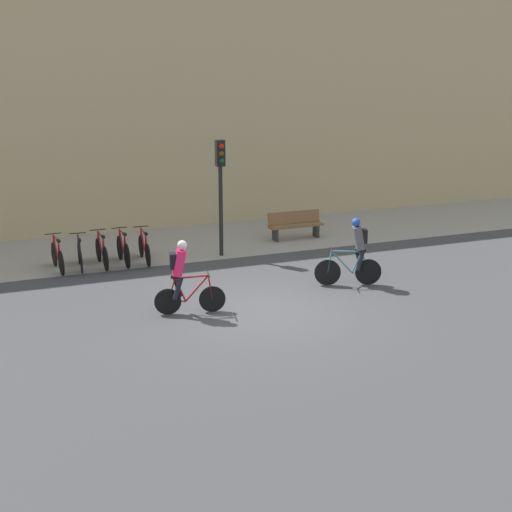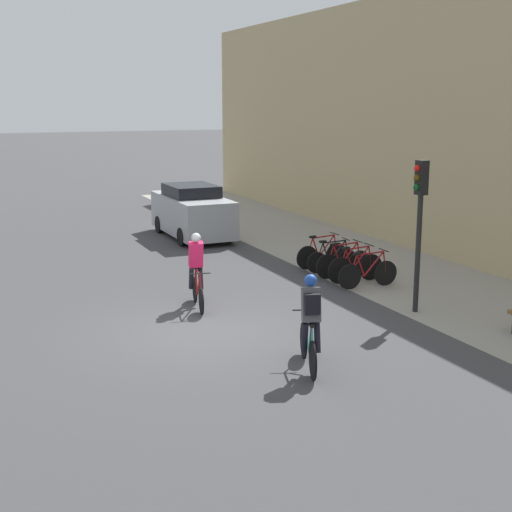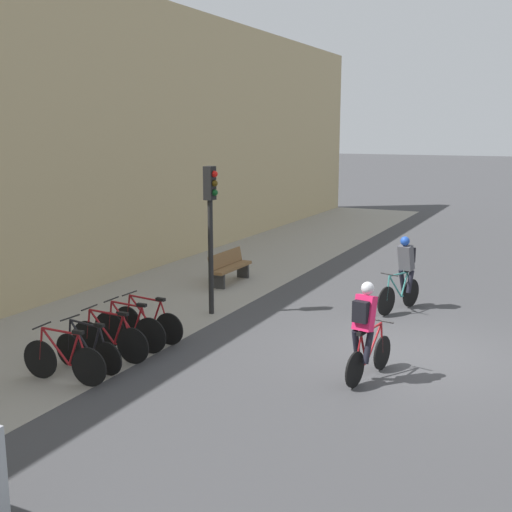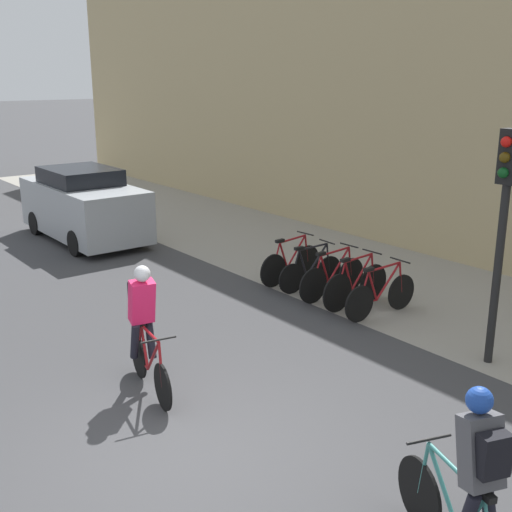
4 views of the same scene
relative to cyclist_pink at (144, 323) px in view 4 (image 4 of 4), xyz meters
name	(u,v)px [view 4 (image 4 of 4)]	position (x,y,z in m)	size (l,w,h in m)	color
ground	(187,458)	(1.80, -0.49, -0.95)	(200.00, 200.00, 0.00)	#3D3D3F
cyclist_pink	(144,323)	(0.00, 0.00, 0.00)	(1.63, 0.55, 1.75)	black
cyclist_grey	(472,481)	(4.75, 0.45, 0.00)	(1.67, 0.67, 1.78)	black
parked_bike_0	(291,263)	(-2.29, 4.59, -0.54)	(0.46, 1.69, 0.98)	black
parked_bike_1	(311,271)	(-1.68, 4.59, -0.57)	(0.46, 1.56, 0.94)	black
parked_bike_2	(332,277)	(-1.07, 4.59, -0.54)	(0.46, 1.73, 0.98)	black
parked_bike_3	(356,285)	(-0.46, 4.59, -0.53)	(0.46, 1.68, 0.99)	black
parked_bike_4	(381,294)	(0.15, 4.59, -0.55)	(0.46, 1.72, 0.96)	black
traffic_light_pole	(504,205)	(2.44, 4.40, 1.45)	(0.26, 0.30, 3.45)	black
parked_car	(84,205)	(-8.24, 2.72, -0.05)	(4.30, 1.84, 1.85)	#9EA3A8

